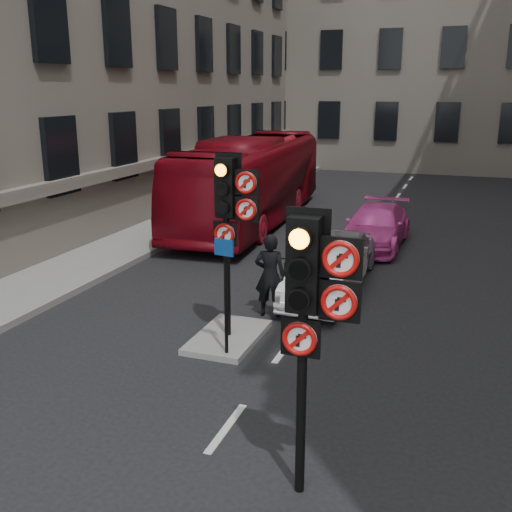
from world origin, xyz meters
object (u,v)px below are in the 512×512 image
Objects in this scene: motorcyclist at (270,275)px; motorcycle at (289,272)px; car_silver at (340,255)px; bus_red at (252,180)px; signal_far at (230,207)px; car_white at (325,274)px; info_sign at (225,281)px; car_pink at (376,226)px; signal_near at (311,296)px.

motorcycle is at bearing -98.22° from motorcyclist.
car_silver is 7.27m from bus_red.
car_white is at bearing 68.97° from signal_far.
info_sign is (0.21, -0.81, -1.17)m from signal_far.
motorcycle is at bearing -66.71° from bus_red.
car_pink is at bearing 70.73° from motorcycle.
signal_near is 7.76m from motorcycle.
info_sign is (-0.04, -3.92, 0.99)m from motorcycle.
motorcycle is (0.25, 3.11, -2.16)m from signal_far.
signal_near is 4.77m from signal_far.
car_silver is 3.38m from motorcyclist.
car_pink is at bearing 87.33° from car_white.
bus_red is (-4.90, 1.98, 0.95)m from car_pink.
signal_near is 6.25m from motorcyclist.
car_pink reaches higher than car_white.
car_silver is at bearing 99.40° from signal_near.
bus_red is (-4.53, 5.61, 0.97)m from car_silver.
signal_far is 1.98× the size of motorcycle.
signal_near is at bearing -70.60° from bus_red.
signal_far is 1.93× the size of motorcyclist.
car_white is 2.03× the size of motorcyclist.
bus_red is at bearing 108.01° from signal_far.
signal_near is 9.15m from car_silver.
car_silver is at bearing -114.10° from motorcyclist.
car_white is 2.08× the size of motorcycle.
bus_red is 9.60m from motorcyclist.
car_pink is at bearing 79.81° from signal_far.
bus_red reaches higher than car_pink.
car_white is 1.72× the size of info_sign.
info_sign is at bearing -102.90° from car_white.
car_pink reaches higher than car_silver.
signal_far is at bearing -102.08° from car_silver.
signal_far is 11.01m from bus_red.
signal_near is at bearing -77.59° from motorcycle.
info_sign is (-2.39, 3.19, -1.05)m from signal_near.
car_silver is at bearing 76.66° from signal_far.
bus_red is (-3.39, 10.42, -1.12)m from signal_far.
info_sign is at bearing -75.23° from signal_far.
car_white is at bearing -92.54° from car_pink.
car_silver is at bearing 88.97° from info_sign.
car_pink is 0.39× the size of bus_red.
signal_near reaches higher than motorcycle.
car_silver is at bearing 91.94° from car_white.
bus_red reaches higher than car_silver.
signal_far is 0.82× the size of car_pink.
motorcyclist is at bearing -94.95° from motorcycle.
car_white is 4.07m from info_sign.
car_white is at bearing 101.49° from signal_near.
signal_near is 1.64× the size of info_sign.
car_white is 0.33× the size of bus_red.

